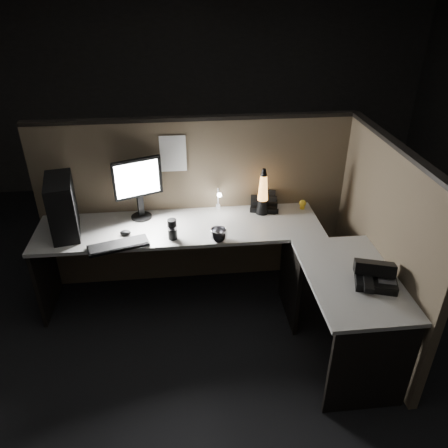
{
  "coord_description": "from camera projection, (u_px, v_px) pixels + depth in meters",
  "views": [
    {
      "loc": [
        -0.12,
        -2.48,
        2.51
      ],
      "look_at": [
        0.19,
        0.35,
        0.87
      ],
      "focal_mm": 35.0,
      "sensor_mm": 36.0,
      "label": 1
    }
  ],
  "objects": [
    {
      "name": "travel_mug",
      "position": [
        172.0,
        229.0,
        3.33
      ],
      "size": [
        0.07,
        0.07,
        0.17
      ],
      "primitive_type": "cylinder",
      "color": "black",
      "rests_on": "desk"
    },
    {
      "name": "partition_right",
      "position": [
        381.0,
        247.0,
        3.23
      ],
      "size": [
        0.06,
        1.66,
        1.5
      ],
      "primitive_type": "cube",
      "color": "brown",
      "rests_on": "ground"
    },
    {
      "name": "pinned_paper",
      "position": [
        173.0,
        154.0,
        3.54
      ],
      "size": [
        0.21,
        0.0,
        0.3
      ],
      "primitive_type": "cube",
      "color": "white",
      "rests_on": "partition_back"
    },
    {
      "name": "partition_back",
      "position": [
        196.0,
        204.0,
        3.83
      ],
      "size": [
        2.66,
        0.06,
        1.5
      ],
      "primitive_type": "cube",
      "color": "brown",
      "rests_on": "ground"
    },
    {
      "name": "clip_lamp",
      "position": [
        219.0,
        199.0,
        3.7
      ],
      "size": [
        0.04,
        0.16,
        0.2
      ],
      "color": "silver",
      "rests_on": "desk"
    },
    {
      "name": "floor",
      "position": [
        205.0,
        344.0,
        3.4
      ],
      "size": [
        6.0,
        6.0,
        0.0
      ],
      "primitive_type": "plane",
      "color": "black",
      "rests_on": "ground"
    },
    {
      "name": "steel_mug",
      "position": [
        219.0,
        235.0,
        3.32
      ],
      "size": [
        0.17,
        0.17,
        0.1
      ],
      "primitive_type": "imported",
      "rotation": [
        0.0,
        0.0,
        0.3
      ],
      "color": "#BBBBC2",
      "rests_on": "desk"
    },
    {
      "name": "lava_lamp",
      "position": [
        263.0,
        195.0,
        3.65
      ],
      "size": [
        0.11,
        0.11,
        0.4
      ],
      "color": "black",
      "rests_on": "desk"
    },
    {
      "name": "organizer",
      "position": [
        264.0,
        204.0,
        3.79
      ],
      "size": [
        0.27,
        0.25,
        0.17
      ],
      "rotation": [
        0.0,
        0.0,
        -0.27
      ],
      "color": "black",
      "rests_on": "desk"
    },
    {
      "name": "figurine",
      "position": [
        303.0,
        203.0,
        3.78
      ],
      "size": [
        0.06,
        0.06,
        0.06
      ],
      "primitive_type": "sphere",
      "color": "yellow",
      "rests_on": "desk"
    },
    {
      "name": "desk",
      "position": [
        225.0,
        263.0,
        3.35
      ],
      "size": [
        2.6,
        1.6,
        0.73
      ],
      "color": "#B3B2A9",
      "rests_on": "ground"
    },
    {
      "name": "mouse",
      "position": [
        125.0,
        233.0,
        3.42
      ],
      "size": [
        0.1,
        0.08,
        0.03
      ],
      "primitive_type": "ellipsoid",
      "rotation": [
        0.0,
        0.0,
        -0.19
      ],
      "color": "black",
      "rests_on": "desk"
    },
    {
      "name": "monitor",
      "position": [
        138.0,
        183.0,
        3.52
      ],
      "size": [
        0.39,
        0.19,
        0.52
      ],
      "rotation": [
        0.0,
        0.0,
        0.38
      ],
      "color": "black",
      "rests_on": "desk"
    },
    {
      "name": "desk_phone",
      "position": [
        375.0,
        275.0,
        2.87
      ],
      "size": [
        0.32,
        0.31,
        0.16
      ],
      "rotation": [
        0.0,
        0.0,
        -0.32
      ],
      "color": "black",
      "rests_on": "desk"
    },
    {
      "name": "keyboard",
      "position": [
        118.0,
        245.0,
        3.27
      ],
      "size": [
        0.47,
        0.27,
        0.02
      ],
      "primitive_type": "cube",
      "rotation": [
        0.0,
        0.0,
        0.29
      ],
      "color": "black",
      "rests_on": "desk"
    },
    {
      "name": "room_shell",
      "position": [
        199.0,
        146.0,
        2.59
      ],
      "size": [
        6.0,
        6.0,
        6.0
      ],
      "color": "silver",
      "rests_on": "ground"
    },
    {
      "name": "pc_tower",
      "position": [
        62.0,
        207.0,
        3.35
      ],
      "size": [
        0.27,
        0.46,
        0.45
      ],
      "primitive_type": "cube",
      "rotation": [
        0.0,
        0.0,
        0.19
      ],
      "color": "black",
      "rests_on": "desk"
    }
  ]
}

